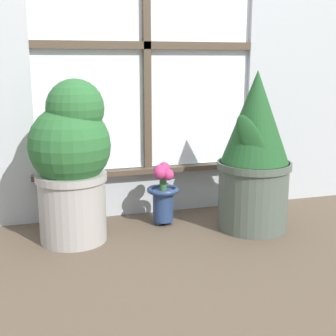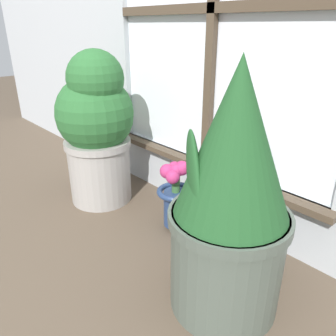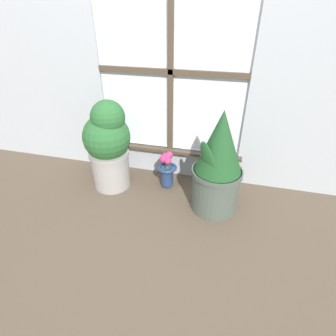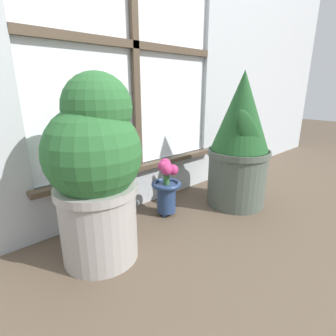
% 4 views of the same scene
% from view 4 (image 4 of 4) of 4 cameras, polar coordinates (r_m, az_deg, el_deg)
% --- Properties ---
extents(ground_plane, '(10.00, 10.00, 0.00)m').
position_cam_4_polar(ground_plane, '(1.15, 13.06, -16.78)').
color(ground_plane, brown).
extents(potted_plant_left, '(0.34, 0.34, 0.69)m').
position_cam_4_polar(potted_plant_left, '(0.96, -15.48, -0.22)').
color(potted_plant_left, '#9E9993').
rests_on(potted_plant_left, ground_plane).
extents(potted_plant_right, '(0.33, 0.33, 0.72)m').
position_cam_4_polar(potted_plant_right, '(1.45, 15.30, 5.31)').
color(potted_plant_right, '#4C564C').
rests_on(potted_plant_right, ground_plane).
extents(flower_vase, '(0.15, 0.15, 0.30)m').
position_cam_4_polar(flower_vase, '(1.32, -0.35, -3.96)').
color(flower_vase, navy).
rests_on(flower_vase, ground_plane).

